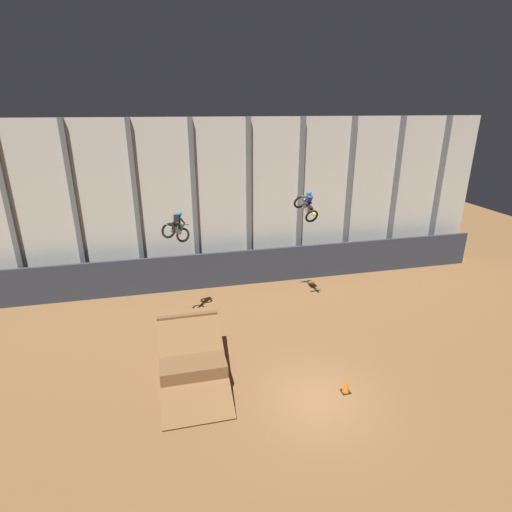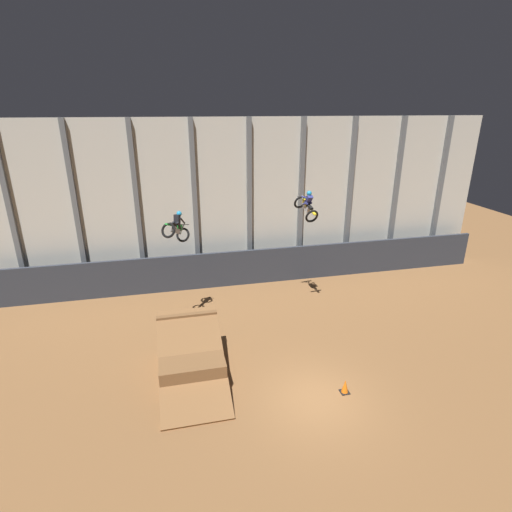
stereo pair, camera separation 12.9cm
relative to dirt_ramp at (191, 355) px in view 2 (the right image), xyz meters
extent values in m
plane|color=brown|center=(4.57, -2.93, -0.78)|extent=(60.00, 60.00, 0.00)
cube|color=beige|center=(4.57, 9.48, 4.31)|extent=(32.00, 0.12, 10.17)
cube|color=slate|center=(-8.94, 9.28, 4.31)|extent=(0.28, 0.28, 10.17)
cube|color=slate|center=(-5.56, 9.28, 4.31)|extent=(0.28, 0.28, 10.17)
cube|color=slate|center=(-2.18, 9.28, 4.31)|extent=(0.28, 0.28, 10.17)
cube|color=slate|center=(1.19, 9.28, 4.31)|extent=(0.28, 0.28, 10.17)
cube|color=slate|center=(4.57, 9.28, 4.31)|extent=(0.28, 0.28, 10.17)
cube|color=slate|center=(7.95, 9.28, 4.31)|extent=(0.28, 0.28, 10.17)
cube|color=slate|center=(11.33, 9.28, 4.31)|extent=(0.28, 0.28, 10.17)
cube|color=slate|center=(14.70, 9.28, 4.31)|extent=(0.28, 0.28, 10.17)
cube|color=slate|center=(18.08, 9.28, 4.31)|extent=(0.28, 0.28, 10.17)
cube|color=#2D333D|center=(4.57, 8.32, 0.36)|extent=(31.36, 0.20, 2.28)
cube|color=brown|center=(0.00, -0.12, -0.14)|extent=(2.60, 3.38, 1.27)
cube|color=brown|center=(0.00, 1.32, 0.28)|extent=(2.65, 0.50, 2.12)
cube|color=brown|center=(0.00, -0.85, 0.28)|extent=(2.65, 4.91, 2.30)
torus|color=black|center=(0.18, 4.64, 3.94)|extent=(0.83, 0.74, 0.71)
torus|color=black|center=(-0.51, 3.58, 4.53)|extent=(0.83, 0.74, 0.71)
cube|color=#B7B7BC|center=(-0.16, 4.12, 4.36)|extent=(0.47, 0.59, 0.47)
cube|color=green|center=(-0.03, 4.32, 4.47)|extent=(0.44, 0.53, 0.40)
cube|color=black|center=(-0.22, 4.02, 4.66)|extent=(0.44, 0.56, 0.35)
cube|color=green|center=(-0.50, 3.60, 4.80)|extent=(0.31, 0.37, 0.21)
cylinder|color=#B7B7BC|center=(0.15, 4.59, 4.23)|extent=(0.29, 0.40, 0.42)
cylinder|color=black|center=(0.19, 4.65, 4.46)|extent=(0.66, 0.13, 0.04)
cube|color=black|center=(-0.06, 4.27, 4.83)|extent=(0.37, 0.35, 0.52)
sphere|color=#2393CC|center=(0.06, 4.46, 5.07)|extent=(0.41, 0.43, 0.35)
cylinder|color=black|center=(-0.19, 4.29, 4.57)|extent=(0.26, 0.32, 0.42)
cylinder|color=black|center=(0.01, 4.16, 4.57)|extent=(0.26, 0.32, 0.42)
cylinder|color=black|center=(-0.07, 4.55, 4.74)|extent=(0.30, 0.40, 0.42)
cylinder|color=black|center=(0.20, 4.37, 4.74)|extent=(0.30, 0.40, 0.42)
torus|color=black|center=(6.55, 5.41, 5.09)|extent=(0.77, 0.44, 0.73)
torus|color=black|center=(6.75, 4.10, 4.64)|extent=(0.77, 0.44, 0.73)
cube|color=#B7B7BC|center=(6.66, 4.67, 4.96)|extent=(0.27, 0.60, 0.43)
cube|color=yellow|center=(6.65, 4.76, 5.21)|extent=(0.27, 0.52, 0.37)
cube|color=black|center=(6.71, 4.38, 5.10)|extent=(0.24, 0.59, 0.29)
cube|color=yellow|center=(6.78, 3.92, 4.86)|extent=(0.19, 0.38, 0.17)
cylinder|color=#B7B7BC|center=(6.59, 5.16, 5.26)|extent=(0.07, 0.10, 0.55)
cylinder|color=black|center=(6.60, 5.05, 5.48)|extent=(0.66, 0.15, 0.04)
cube|color=navy|center=(6.69, 4.48, 5.43)|extent=(0.34, 0.48, 0.51)
sphere|color=#2393CC|center=(6.69, 4.47, 5.76)|extent=(0.31, 0.37, 0.33)
cylinder|color=navy|center=(6.55, 4.60, 5.20)|extent=(0.17, 0.45, 0.22)
cylinder|color=navy|center=(6.79, 4.64, 5.20)|extent=(0.17, 0.45, 0.22)
cylinder|color=navy|center=(6.50, 4.68, 5.52)|extent=(0.16, 0.53, 0.09)
cylinder|color=navy|center=(6.82, 4.72, 5.52)|extent=(0.16, 0.53, 0.09)
cube|color=black|center=(5.86, -2.79, -0.76)|extent=(0.36, 0.36, 0.03)
cone|color=orange|center=(5.86, -2.79, -0.47)|extent=(0.28, 0.28, 0.55)
camera|label=1|loc=(-0.63, -14.65, 9.93)|focal=28.00mm
camera|label=2|loc=(-0.51, -14.68, 9.93)|focal=28.00mm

